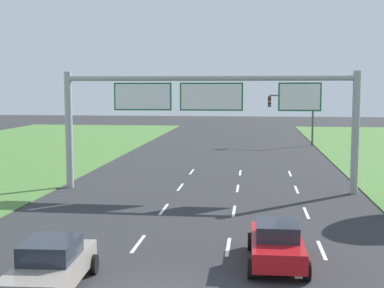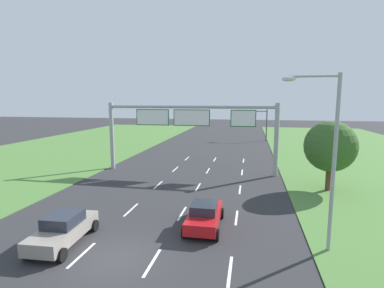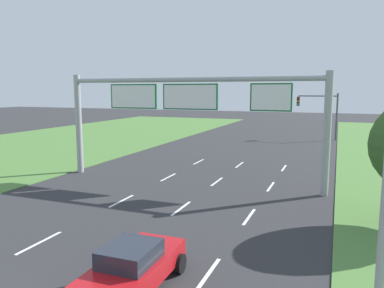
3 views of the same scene
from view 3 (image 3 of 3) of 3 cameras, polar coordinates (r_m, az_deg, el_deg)
car_near_red at (r=11.75m, az=-9.11°, el=-18.16°), size 2.01×4.19×1.47m
sign_gantry at (r=23.72m, az=-0.75°, el=5.84°), size 17.24×0.44×7.00m
traffic_light_mast at (r=47.78m, az=18.92°, el=5.27°), size 4.76×0.49×5.60m
street_lamp at (r=7.55m, az=25.15°, el=0.94°), size 2.61×0.32×8.50m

